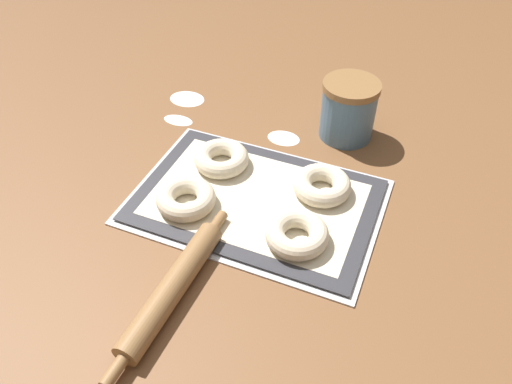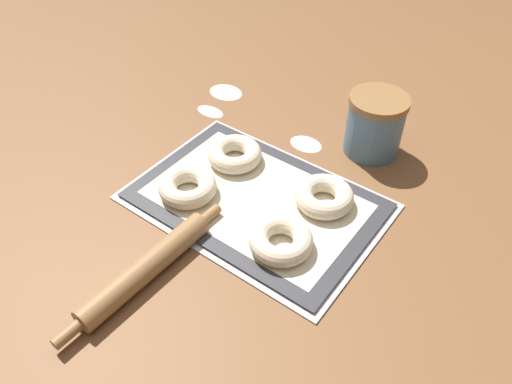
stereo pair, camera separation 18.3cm
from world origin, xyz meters
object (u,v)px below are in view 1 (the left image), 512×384
(baking_tray, at_px, (256,201))
(bagel_back_left, at_px, (221,158))
(bagel_front_left, at_px, (186,199))
(rolling_pin, at_px, (173,288))
(bagel_back_right, at_px, (322,185))
(bagel_front_right, at_px, (297,234))
(flour_canister, at_px, (348,110))

(baking_tray, xyz_separation_m, bagel_back_left, (-0.11, 0.07, 0.03))
(bagel_front_left, height_order, rolling_pin, bagel_front_left)
(bagel_back_left, xyz_separation_m, bagel_back_right, (0.23, 0.00, 0.00))
(baking_tray, xyz_separation_m, rolling_pin, (-0.04, -0.27, 0.02))
(bagel_back_right, bearing_deg, bagel_front_left, -149.21)
(baking_tray, relative_size, bagel_front_right, 4.19)
(baking_tray, bearing_deg, flour_canister, 70.31)
(baking_tray, bearing_deg, bagel_front_right, -33.84)
(baking_tray, distance_m, bagel_back_right, 0.14)
(bagel_front_right, bearing_deg, bagel_front_left, 178.73)
(bagel_front_left, xyz_separation_m, rolling_pin, (0.08, -0.20, -0.01))
(bagel_back_right, bearing_deg, bagel_front_right, -91.22)
(bagel_front_left, height_order, flour_canister, flour_canister)
(bagel_front_left, relative_size, bagel_back_left, 1.00)
(bagel_front_right, height_order, rolling_pin, bagel_front_right)
(bagel_back_left, bearing_deg, baking_tray, -32.29)
(bagel_back_right, height_order, rolling_pin, bagel_back_right)
(bagel_front_right, bearing_deg, flour_canister, 91.08)
(bagel_back_left, relative_size, flour_canister, 0.85)
(baking_tray, xyz_separation_m, bagel_front_left, (-0.12, -0.07, 0.03))
(baking_tray, distance_m, bagel_front_left, 0.15)
(bagel_front_left, distance_m, rolling_pin, 0.21)
(bagel_front_left, distance_m, bagel_back_left, 0.14)
(bagel_front_right, relative_size, flour_canister, 0.85)
(bagel_back_left, relative_size, rolling_pin, 0.31)
(bagel_back_left, bearing_deg, flour_canister, 46.45)
(bagel_front_left, xyz_separation_m, bagel_front_right, (0.24, -0.01, 0.00))
(baking_tray, height_order, bagel_front_left, bagel_front_left)
(baking_tray, distance_m, bagel_front_right, 0.14)
(bagel_front_left, bearing_deg, flour_canister, 58.31)
(baking_tray, xyz_separation_m, bagel_back_right, (0.12, 0.07, 0.03))
(bagel_back_left, xyz_separation_m, rolling_pin, (0.07, -0.34, -0.01))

